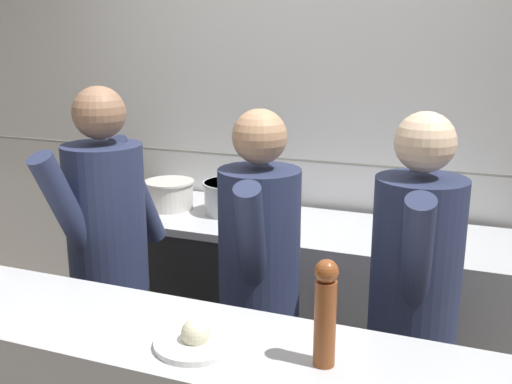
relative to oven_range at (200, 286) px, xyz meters
name	(u,v)px	position (x,y,z in m)	size (l,w,h in m)	color
wall_back_tiled	(298,133)	(0.44, 0.40, 0.85)	(8.00, 0.06, 2.60)	white
oven_range	(200,286)	(0.00, 0.00, 0.00)	(0.84, 0.71, 0.91)	#232326
prep_counter	(385,319)	(1.05, 0.00, -0.01)	(1.16, 0.65, 0.89)	#B7BABF
stock_pot	(169,194)	(-0.16, -0.03, 0.54)	(0.27, 0.27, 0.16)	beige
sauce_pot	(232,197)	(0.20, 0.01, 0.54)	(0.31, 0.31, 0.17)	#B7BABF
plated_dish_appetiser	(196,339)	(0.73, -1.45, 0.55)	(0.24, 0.24, 0.08)	white
pepper_mill	(325,311)	(1.09, -1.42, 0.69)	(0.06, 0.06, 0.30)	brown
chef_head_cook	(109,257)	(-0.03, -0.80, 0.46)	(0.39, 0.72, 1.64)	black
chef_sous	(259,284)	(0.65, -0.76, 0.42)	(0.39, 0.69, 1.58)	black
chef_line	(413,304)	(1.25, -0.74, 0.43)	(0.35, 0.70, 1.59)	black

